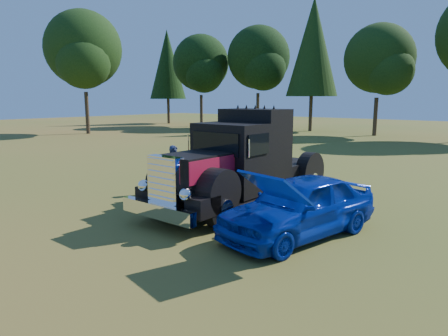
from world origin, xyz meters
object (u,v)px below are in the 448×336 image
hotrod_coupe (299,206)px  distant_teal_car (267,126)px  spectator_near (175,169)px  diamond_t_truck (238,165)px  spectator_far (194,175)px

hotrod_coupe → distant_teal_car: bearing=124.8°
hotrod_coupe → spectator_near: bearing=167.0°
distant_teal_car → diamond_t_truck: bearing=-28.4°
spectator_near → spectator_far: size_ratio=1.03×
spectator_far → distant_teal_car: spectator_far is taller
diamond_t_truck → spectator_far: size_ratio=4.38×
hotrod_coupe → distant_teal_car: 31.48m
spectator_near → spectator_far: bearing=-90.7°
diamond_t_truck → spectator_far: bearing=-169.0°
hotrod_coupe → spectator_far: hotrod_coupe is taller
spectator_near → distant_teal_car: size_ratio=0.47×
diamond_t_truck → distant_teal_car: diamond_t_truck is taller
spectator_far → distant_teal_car: 28.27m
hotrod_coupe → spectator_far: size_ratio=2.85×
diamond_t_truck → spectator_far: diamond_t_truck is taller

